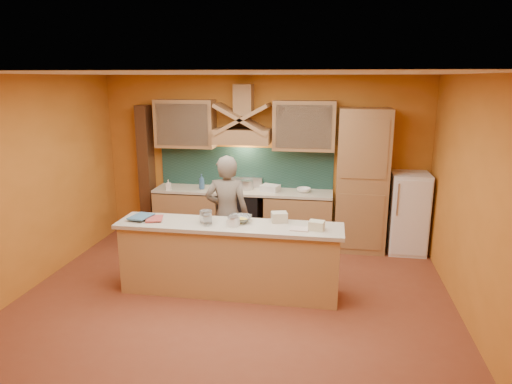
% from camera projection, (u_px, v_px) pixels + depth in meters
% --- Properties ---
extents(floor, '(5.50, 5.00, 0.01)m').
position_uv_depth(floor, '(232.00, 303.00, 5.74)').
color(floor, brown).
rests_on(floor, ground).
extents(ceiling, '(5.50, 5.00, 0.01)m').
position_uv_depth(ceiling, '(229.00, 73.00, 5.05)').
color(ceiling, white).
rests_on(ceiling, wall_back).
extents(wall_back, '(5.50, 0.02, 2.80)m').
position_uv_depth(wall_back, '(263.00, 159.00, 7.78)').
color(wall_back, orange).
rests_on(wall_back, floor).
extents(wall_front, '(5.50, 0.02, 2.80)m').
position_uv_depth(wall_front, '(148.00, 290.00, 3.00)').
color(wall_front, orange).
rests_on(wall_front, floor).
extents(wall_left, '(0.02, 5.00, 2.80)m').
position_uv_depth(wall_left, '(21.00, 187.00, 5.84)').
color(wall_left, orange).
rests_on(wall_left, floor).
extents(wall_right, '(0.02, 5.00, 2.80)m').
position_uv_depth(wall_right, '(478.00, 206.00, 4.95)').
color(wall_right, orange).
rests_on(wall_right, floor).
extents(base_cabinet_left, '(1.10, 0.60, 0.86)m').
position_uv_depth(base_cabinet_left, '(189.00, 215.00, 7.94)').
color(base_cabinet_left, '#A17549').
rests_on(base_cabinet_left, floor).
extents(base_cabinet_right, '(1.10, 0.60, 0.86)m').
position_uv_depth(base_cabinet_right, '(298.00, 221.00, 7.63)').
color(base_cabinet_right, '#A17549').
rests_on(base_cabinet_right, floor).
extents(counter_top, '(3.00, 0.62, 0.04)m').
position_uv_depth(counter_top, '(243.00, 191.00, 7.67)').
color(counter_top, beige).
rests_on(counter_top, base_cabinet_left).
extents(stove, '(0.60, 0.58, 0.90)m').
position_uv_depth(stove, '(243.00, 217.00, 7.78)').
color(stove, black).
rests_on(stove, floor).
extents(backsplash, '(3.00, 0.03, 0.70)m').
position_uv_depth(backsplash, '(246.00, 167.00, 7.85)').
color(backsplash, '#183631').
rests_on(backsplash, wall_back).
extents(range_hood, '(0.92, 0.50, 0.24)m').
position_uv_depth(range_hood, '(243.00, 136.00, 7.49)').
color(range_hood, '#A17549').
rests_on(range_hood, wall_back).
extents(hood_chimney, '(0.30, 0.30, 0.50)m').
position_uv_depth(hood_chimney, '(244.00, 100.00, 7.44)').
color(hood_chimney, '#A17549').
rests_on(hood_chimney, wall_back).
extents(upper_cabinet_left, '(1.00, 0.35, 0.80)m').
position_uv_depth(upper_cabinet_left, '(185.00, 124.00, 7.68)').
color(upper_cabinet_left, '#A17549').
rests_on(upper_cabinet_left, wall_back).
extents(upper_cabinet_right, '(1.00, 0.35, 0.80)m').
position_uv_depth(upper_cabinet_right, '(304.00, 126.00, 7.36)').
color(upper_cabinet_right, '#A17549').
rests_on(upper_cabinet_right, wall_back).
extents(pantry_column, '(0.80, 0.60, 2.30)m').
position_uv_depth(pantry_column, '(362.00, 181.00, 7.29)').
color(pantry_column, '#A17549').
rests_on(pantry_column, floor).
extents(fridge, '(0.58, 0.60, 1.30)m').
position_uv_depth(fridge, '(408.00, 213.00, 7.29)').
color(fridge, white).
rests_on(fridge, floor).
extents(trim_column_left, '(0.20, 0.30, 2.30)m').
position_uv_depth(trim_column_left, '(147.00, 171.00, 8.03)').
color(trim_column_left, '#472816').
rests_on(trim_column_left, floor).
extents(island_body, '(2.80, 0.55, 0.88)m').
position_uv_depth(island_body, '(229.00, 261.00, 5.93)').
color(island_body, tan).
rests_on(island_body, floor).
extents(island_top, '(2.90, 0.62, 0.05)m').
position_uv_depth(island_top, '(229.00, 226.00, 5.81)').
color(island_top, beige).
rests_on(island_top, island_body).
extents(person, '(0.64, 0.44, 1.72)m').
position_uv_depth(person, '(227.00, 215.00, 6.49)').
color(person, '#70665B').
rests_on(person, floor).
extents(pot_large, '(0.28, 0.28, 0.15)m').
position_uv_depth(pot_large, '(230.00, 188.00, 7.58)').
color(pot_large, silver).
rests_on(pot_large, stove).
extents(pot_small, '(0.25, 0.25, 0.15)m').
position_uv_depth(pot_small, '(247.00, 186.00, 7.70)').
color(pot_small, silver).
rests_on(pot_small, stove).
extents(soap_bottle_a, '(0.09, 0.09, 0.17)m').
position_uv_depth(soap_bottle_a, '(168.00, 185.00, 7.64)').
color(soap_bottle_a, white).
rests_on(soap_bottle_a, counter_top).
extents(soap_bottle_b, '(0.12, 0.12, 0.26)m').
position_uv_depth(soap_bottle_b, '(202.00, 182.00, 7.69)').
color(soap_bottle_b, '#2F5582').
rests_on(soap_bottle_b, counter_top).
extents(bowl_back, '(0.24, 0.24, 0.07)m').
position_uv_depth(bowl_back, '(304.00, 190.00, 7.50)').
color(bowl_back, white).
rests_on(bowl_back, counter_top).
extents(dish_rack, '(0.34, 0.30, 0.10)m').
position_uv_depth(dish_rack, '(270.00, 188.00, 7.57)').
color(dish_rack, silver).
rests_on(dish_rack, counter_top).
extents(book_lower, '(0.28, 0.33, 0.03)m').
position_uv_depth(book_lower, '(146.00, 219.00, 5.96)').
color(book_lower, '#B2443F').
rests_on(book_lower, island_top).
extents(book_upper, '(0.29, 0.36, 0.02)m').
position_uv_depth(book_upper, '(133.00, 216.00, 6.03)').
color(book_upper, teal).
rests_on(book_upper, island_top).
extents(jar_large, '(0.18, 0.18, 0.15)m').
position_uv_depth(jar_large, '(206.00, 216.00, 5.87)').
color(jar_large, silver).
rests_on(jar_large, island_top).
extents(jar_small, '(0.14, 0.14, 0.14)m').
position_uv_depth(jar_small, '(208.00, 220.00, 5.74)').
color(jar_small, silver).
rests_on(jar_small, island_top).
extents(kitchen_scale, '(0.15, 0.15, 0.10)m').
position_uv_depth(kitchen_scale, '(233.00, 222.00, 5.71)').
color(kitchen_scale, white).
rests_on(kitchen_scale, island_top).
extents(mixing_bowl, '(0.33, 0.33, 0.07)m').
position_uv_depth(mixing_bowl, '(240.00, 219.00, 5.89)').
color(mixing_bowl, white).
rests_on(mixing_bowl, island_top).
extents(cloth, '(0.23, 0.18, 0.02)m').
position_uv_depth(cloth, '(299.00, 229.00, 5.59)').
color(cloth, beige).
rests_on(cloth, island_top).
extents(grocery_bag_a, '(0.23, 0.21, 0.13)m').
position_uv_depth(grocery_bag_a, '(279.00, 217.00, 5.87)').
color(grocery_bag_a, beige).
rests_on(grocery_bag_a, island_top).
extents(grocery_bag_b, '(0.21, 0.17, 0.11)m').
position_uv_depth(grocery_bag_b, '(317.00, 225.00, 5.57)').
color(grocery_bag_b, beige).
rests_on(grocery_bag_b, island_top).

